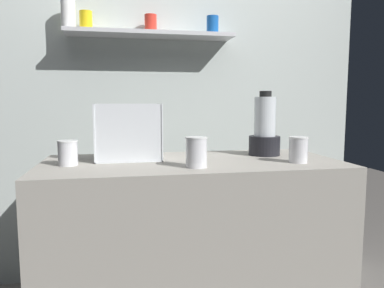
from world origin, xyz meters
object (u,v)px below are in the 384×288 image
(carrot_display_bin, at_px, (128,142))
(blender_pitcher, at_px, (265,131))
(juice_cup_beet_middle, at_px, (298,151))
(juice_cup_beet_far_left, at_px, (68,154))
(juice_cup_pomegranate_left, at_px, (196,154))

(carrot_display_bin, relative_size, blender_pitcher, 0.94)
(juice_cup_beet_middle, bearing_deg, blender_pitcher, 103.61)
(juice_cup_beet_far_left, distance_m, juice_cup_pomegranate_left, 0.57)
(blender_pitcher, height_order, juice_cup_beet_middle, blender_pitcher)
(blender_pitcher, bearing_deg, juice_cup_beet_far_left, -172.11)
(carrot_display_bin, relative_size, juice_cup_pomegranate_left, 2.40)
(juice_cup_beet_far_left, bearing_deg, juice_cup_pomegranate_left, -15.90)
(carrot_display_bin, xyz_separation_m, juice_cup_pomegranate_left, (0.28, -0.28, -0.03))
(carrot_display_bin, distance_m, juice_cup_pomegranate_left, 0.40)
(juice_cup_beet_far_left, xyz_separation_m, juice_cup_beet_middle, (1.03, -0.12, 0.00))
(carrot_display_bin, bearing_deg, juice_cup_beet_middle, -17.89)
(blender_pitcher, xyz_separation_m, juice_cup_beet_middle, (0.06, -0.26, -0.08))
(carrot_display_bin, relative_size, juice_cup_beet_middle, 2.63)
(carrot_display_bin, height_order, juice_cup_beet_far_left, carrot_display_bin)
(juice_cup_beet_far_left, relative_size, juice_cup_beet_middle, 0.93)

